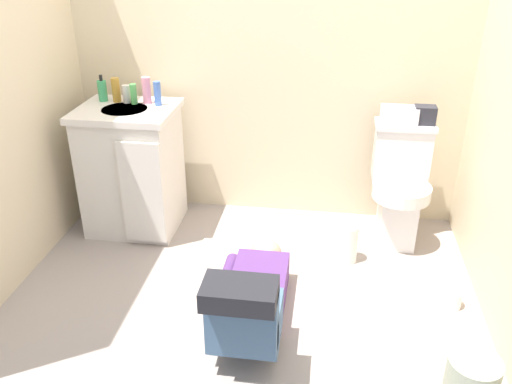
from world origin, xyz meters
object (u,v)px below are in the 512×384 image
toilet (400,186)px  bottle_blue (157,94)px  paper_towel_roll (348,244)px  bottle_green (134,94)px  person_plumber (252,297)px  faucet (133,93)px  toilet_paper_roll (451,298)px  bottle_amber (116,90)px  tissue_box (399,115)px  vanity_cabinet (133,168)px  soap_dispenser (102,90)px  bottle_pink (147,90)px  toiletry_bag (425,115)px  bottle_white (126,94)px

toilet → bottle_blue: 1.61m
paper_towel_roll → bottle_green: bearing=166.5°
person_plumber → paper_towel_roll: (0.48, 0.67, -0.06)m
faucet → toilet_paper_roll: (1.94, -0.75, -0.82)m
faucet → person_plumber: faucet is taller
bottle_amber → tissue_box: bearing=1.6°
toilet → vanity_cabinet: vanity_cabinet is taller
soap_dispenser → paper_towel_roll: 1.80m
paper_towel_roll → vanity_cabinet: bearing=170.3°
bottle_green → bottle_pink: 0.08m
bottle_green → toilet_paper_roll: (1.91, -0.69, -0.83)m
bottle_blue → toilet_paper_roll: (1.76, -0.69, -0.84)m
faucet → bottle_pink: (0.10, -0.03, 0.03)m
bottle_green → vanity_cabinet: bearing=-104.3°
toiletry_bag → vanity_cabinet: bearing=-174.6°
vanity_cabinet → faucet: faucet is taller
bottle_white → paper_towel_roll: bearing=-13.7°
faucet → soap_dispenser: soap_dispenser is taller
bottle_amber → soap_dispenser: bearing=178.1°
vanity_cabinet → paper_towel_roll: (1.40, -0.24, -0.30)m
bottle_pink → tissue_box: bearing=1.9°
bottle_amber → person_plumber: bearing=-45.3°
bottle_white → bottle_green: 0.06m
toilet → person_plumber: bearing=-128.5°
person_plumber → faucet: bearing=131.2°
tissue_box → toilet_paper_roll: (0.28, -0.77, -0.75)m
bottle_amber → faucet: bearing=13.2°
person_plumber → bottle_green: size_ratio=8.53×
toiletry_bag → toilet_paper_roll: bearing=-80.1°
soap_dispenser → bottle_amber: bearing=-1.9°
bottle_amber → toilet_paper_roll: size_ratio=1.37×
bottle_pink → toiletry_bag: bearing=1.8°
bottle_green → bottle_blue: size_ratio=0.84×
toilet → bottle_white: bottle_white is taller
toilet → toiletry_bag: (0.10, 0.09, 0.44)m
vanity_cabinet → tissue_box: bearing=5.9°
toilet → bottle_pink: bearing=178.6°
toilet_paper_roll → person_plumber: bearing=-163.4°
soap_dispenser → bottle_pink: soap_dispenser is taller
toilet → bottle_amber: (-1.80, 0.04, 0.53)m
toilet → vanity_cabinet: (-1.70, -0.08, 0.05)m
bottle_amber → toiletry_bag: bearing=1.5°
bottle_amber → bottle_blue: 0.28m
bottle_amber → bottle_pink: bearing=-1.1°
person_plumber → bottle_white: bottle_white is taller
person_plumber → tissue_box: (0.74, 1.08, 0.62)m
bottle_amber → bottle_pink: bottle_pink is taller
vanity_cabinet → bottle_blue: 0.52m
toiletry_bag → bottle_white: size_ratio=1.11×
tissue_box → bottle_white: bottle_white is taller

